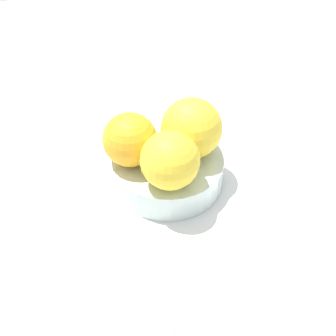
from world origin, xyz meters
TOP-DOWN VIEW (x-y plane):
  - ground_plane at (0.00, 0.00)cm, footprint 110.00×110.00cm
  - fruit_bowl at (0.00, 0.00)cm, footprint 13.05×13.05cm
  - orange_in_bowl_0 at (4.24, 0.14)cm, footprint 6.15×6.15cm
  - orange_in_bowl_1 at (-2.72, -1.10)cm, footprint 7.03×7.03cm
  - orange_in_bowl_2 at (-0.04, 3.82)cm, footprint 6.42×6.42cm
  - folded_napkin at (8.23, 18.97)cm, footprint 19.07×19.07cm

SIDE VIEW (x-z plane):
  - ground_plane at x=0.00cm, z-range -2.00..0.00cm
  - folded_napkin at x=8.23cm, z-range 0.00..0.30cm
  - fruit_bowl at x=0.00cm, z-range -0.09..3.46cm
  - orange_in_bowl_0 at x=4.24cm, z-range 3.56..9.71cm
  - orange_in_bowl_2 at x=-0.04cm, z-range 3.56..9.97cm
  - orange_in_bowl_1 at x=-2.72cm, z-range 3.56..10.59cm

